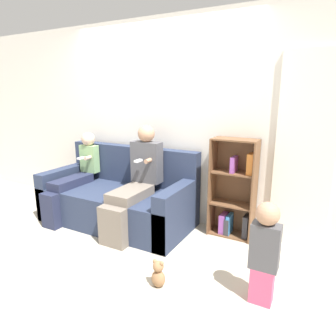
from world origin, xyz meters
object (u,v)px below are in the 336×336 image
couch (119,199)px  toddler_standing (265,250)px  bookshelf (234,195)px  teddy_bear (158,274)px  adult_seated (136,179)px  child_seated (74,176)px

couch → toddler_standing: 2.10m
toddler_standing → bookshelf: bearing=117.7°
bookshelf → teddy_bear: bookshelf is taller
couch → toddler_standing: size_ratio=2.27×
toddler_standing → adult_seated: bearing=159.0°
child_seated → toddler_standing: bearing=-12.6°
adult_seated → bookshelf: size_ratio=1.10×
couch → bookshelf: bearing=13.6°
couch → teddy_bear: (1.15, -0.95, -0.18)m
bookshelf → child_seated: bearing=-166.8°
child_seated → bookshelf: bearing=13.2°
toddler_standing → teddy_bear: (-0.82, -0.23, -0.34)m
child_seated → bookshelf: 2.10m
child_seated → bookshelf: bookshelf is taller
couch → adult_seated: size_ratio=1.53×
adult_seated → toddler_standing: adult_seated is taller
child_seated → teddy_bear: 2.00m
bookshelf → couch: bearing=-166.4°
adult_seated → child_seated: (-0.97, -0.04, -0.08)m
child_seated → adult_seated: bearing=2.5°
couch → child_seated: (-0.63, -0.14, 0.26)m
teddy_bear → couch: bearing=140.4°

